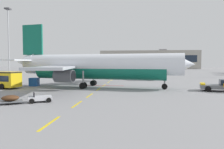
{
  "coord_description": "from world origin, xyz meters",
  "views": [
    {
      "loc": [
        24.37,
        -19.99,
        4.47
      ],
      "look_at": [
        19.26,
        25.51,
        2.06
      ],
      "focal_mm": 33.99,
      "sensor_mm": 36.0,
      "label": 1
    }
  ],
  "objects_px": {
    "pushback_tug": "(222,86)",
    "fuel_service_truck": "(148,74)",
    "uld_cargo_container": "(34,82)",
    "apron_light_mast_near": "(8,34)",
    "airliner_foreground": "(96,66)"
  },
  "relations": [
    {
      "from": "pushback_tug",
      "to": "fuel_service_truck",
      "type": "xyz_separation_m",
      "value": [
        -10.34,
        22.75,
        0.74
      ]
    },
    {
      "from": "fuel_service_truck",
      "to": "uld_cargo_container",
      "type": "xyz_separation_m",
      "value": [
        -23.38,
        -18.46,
        -0.85
      ]
    },
    {
      "from": "fuel_service_truck",
      "to": "uld_cargo_container",
      "type": "relative_size",
      "value": 4.36
    },
    {
      "from": "fuel_service_truck",
      "to": "airliner_foreground",
      "type": "bearing_deg",
      "value": -119.08
    },
    {
      "from": "uld_cargo_container",
      "to": "airliner_foreground",
      "type": "bearing_deg",
      "value": -4.53
    },
    {
      "from": "fuel_service_truck",
      "to": "apron_light_mast_near",
      "type": "xyz_separation_m",
      "value": [
        -48.34,
        12.82,
        13.3
      ]
    },
    {
      "from": "fuel_service_truck",
      "to": "apron_light_mast_near",
      "type": "bearing_deg",
      "value": 165.15
    },
    {
      "from": "airliner_foreground",
      "to": "apron_light_mast_near",
      "type": "height_order",
      "value": "apron_light_mast_near"
    },
    {
      "from": "uld_cargo_container",
      "to": "apron_light_mast_near",
      "type": "height_order",
      "value": "apron_light_mast_near"
    },
    {
      "from": "uld_cargo_container",
      "to": "apron_light_mast_near",
      "type": "xyz_separation_m",
      "value": [
        -24.95,
        31.27,
        14.14
      ]
    },
    {
      "from": "fuel_service_truck",
      "to": "apron_light_mast_near",
      "type": "height_order",
      "value": "apron_light_mast_near"
    },
    {
      "from": "airliner_foreground",
      "to": "apron_light_mast_near",
      "type": "xyz_separation_m",
      "value": [
        -37.52,
        32.27,
        10.99
      ]
    },
    {
      "from": "uld_cargo_container",
      "to": "apron_light_mast_near",
      "type": "relative_size",
      "value": 0.07
    },
    {
      "from": "pushback_tug",
      "to": "fuel_service_truck",
      "type": "height_order",
      "value": "fuel_service_truck"
    },
    {
      "from": "fuel_service_truck",
      "to": "uld_cargo_container",
      "type": "height_order",
      "value": "fuel_service_truck"
    }
  ]
}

